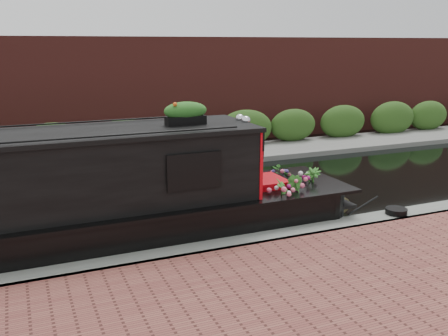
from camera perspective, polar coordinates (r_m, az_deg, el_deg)
name	(u,v)px	position (r m, az deg, el deg)	size (l,w,h in m)	color
ground	(170,203)	(12.16, -6.20, -4.03)	(80.00, 80.00, 0.00)	black
near_bank_coping	(223,255)	(9.25, -0.17, -9.92)	(40.00, 0.60, 0.50)	slate
far_bank_path	(131,165)	(16.08, -10.55, 0.30)	(40.00, 2.40, 0.34)	slate
far_hedge	(125,159)	(16.94, -11.22, 0.97)	(40.00, 1.10, 2.80)	#2A4D19
far_brick_wall	(113,148)	(18.96, -12.54, 2.28)	(40.00, 1.00, 8.00)	#5D231F
narrowboat	(25,212)	(9.52, -21.79, -4.73)	(12.32, 2.20, 2.91)	black
rope_fender	(339,203)	(11.83, 12.97, -3.94)	(0.36, 0.36, 0.37)	brown
coiled_mooring_rope	(396,211)	(11.20, 19.09, -4.68)	(0.45, 0.45, 0.12)	black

